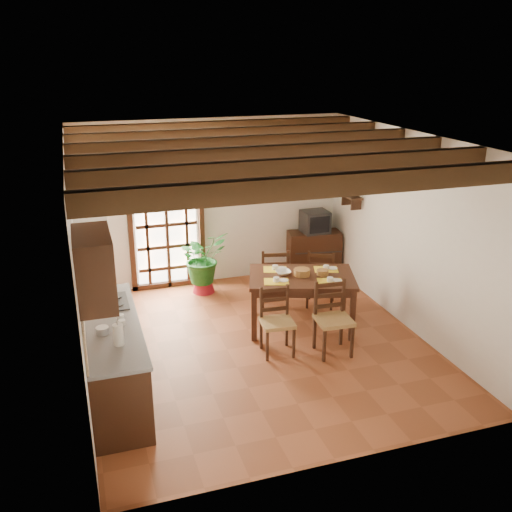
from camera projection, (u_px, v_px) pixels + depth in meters
name	position (u px, v px, depth m)	size (l,w,h in m)	color
ground_plane	(258.00, 345.00, 7.84)	(5.00, 5.00, 0.00)	brown
room_shell	(258.00, 218.00, 7.22)	(4.52, 5.02, 2.81)	silver
ceiling_beams	(258.00, 148.00, 6.92)	(4.50, 4.34, 0.20)	black
french_door	(166.00, 220.00, 9.40)	(1.26, 0.11, 2.32)	white
kitchen_counter	(113.00, 358.00, 6.58)	(0.64, 2.25, 1.38)	black
upper_cabinet	(94.00, 268.00, 5.45)	(0.35, 0.80, 0.70)	black
range_hood	(92.00, 240.00, 6.61)	(0.38, 0.60, 0.54)	white
counter_items	(109.00, 316.00, 6.49)	(0.50, 1.43, 0.25)	black
dining_table	(302.00, 282.00, 8.12)	(1.70, 1.36, 0.80)	#3B1E13
chair_near_left	(277.00, 333.00, 7.54)	(0.45, 0.43, 0.90)	#A78047
chair_near_right	(333.00, 332.00, 7.54)	(0.47, 0.45, 0.98)	#A78047
chair_far_left	(274.00, 287.00, 8.96)	(0.53, 0.51, 0.97)	#A78047
chair_far_right	(321.00, 288.00, 8.97)	(0.58, 0.58, 0.95)	#A78047
table_setting	(302.00, 270.00, 8.05)	(1.08, 0.72, 0.10)	yellow
table_bowl	(283.00, 272.00, 8.12)	(0.22, 0.22, 0.05)	white
sideboard	(314.00, 253.00, 10.21)	(0.93, 0.42, 0.79)	black
crt_tv	(315.00, 222.00, 10.00)	(0.45, 0.42, 0.39)	black
fuse_box	(296.00, 176.00, 9.89)	(0.25, 0.03, 0.32)	white
plant_pot	(204.00, 286.00, 9.52)	(0.37, 0.37, 0.23)	maroon
potted_plant	(203.00, 260.00, 9.36)	(2.02, 1.73, 2.25)	#144C19
wall_shelf	(352.00, 199.00, 9.37)	(0.20, 0.42, 0.20)	black
shelf_vase	(352.00, 191.00, 9.33)	(0.15, 0.15, 0.15)	#B2BFB2
shelf_flowers	(353.00, 178.00, 9.25)	(0.14, 0.14, 0.36)	yellow
framed_picture	(358.00, 166.00, 9.21)	(0.03, 0.32, 0.32)	brown
pendant_lamp	(302.00, 186.00, 7.74)	(0.36, 0.36, 0.84)	black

